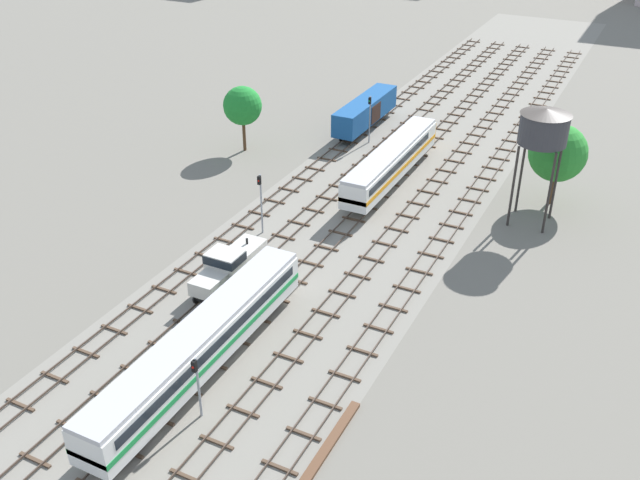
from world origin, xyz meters
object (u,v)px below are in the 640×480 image
at_px(diesel_railcar_centre_left_mid, 392,160).
at_px(signal_post_mid, 370,114).
at_px(freight_boxcar_far_left_midfar, 366,111).
at_px(signal_post_nearest, 197,380).
at_px(passenger_coach_centre_left_nearest, 201,343).
at_px(shunter_loco_left_near, 228,265).
at_px(signal_post_near, 261,197).
at_px(water_tower, 544,128).

distance_m(diesel_railcar_centre_left_mid, signal_post_mid, 11.63).
bearing_deg(freight_boxcar_far_left_midfar, signal_post_nearest, -77.92).
bearing_deg(passenger_coach_centre_left_nearest, signal_post_nearest, -57.98).
distance_m(passenger_coach_centre_left_nearest, signal_post_mid, 44.49).
bearing_deg(shunter_loco_left_near, diesel_railcar_centre_left_mid, 79.80).
distance_m(shunter_loco_left_near, signal_post_near, 9.32).
xyz_separation_m(passenger_coach_centre_left_nearest, diesel_railcar_centre_left_mid, (0.00, 34.47, -0.02)).
height_order(shunter_loco_left_near, signal_post_nearest, signal_post_nearest).
bearing_deg(shunter_loco_left_near, signal_post_mid, 93.71).
bearing_deg(signal_post_mid, water_tower, -28.32).
distance_m(signal_post_nearest, signal_post_mid, 48.32).
height_order(passenger_coach_centre_left_nearest, water_tower, water_tower).
bearing_deg(water_tower, passenger_coach_centre_left_nearest, -115.08).
height_order(passenger_coach_centre_left_nearest, signal_post_nearest, signal_post_nearest).
bearing_deg(shunter_loco_left_near, water_tower, 48.80).
xyz_separation_m(freight_boxcar_far_left_midfar, signal_post_mid, (2.20, -3.91, 1.19)).
xyz_separation_m(water_tower, signal_post_mid, (-21.71, 11.70, -5.87)).
xyz_separation_m(signal_post_nearest, signal_post_mid, (-8.81, 47.50, 0.64)).
bearing_deg(diesel_railcar_centre_left_mid, shunter_loco_left_near, -100.20).
relative_size(shunter_loco_left_near, signal_post_near, 1.43).
bearing_deg(freight_boxcar_far_left_midfar, shunter_loco_left_near, -83.38).
distance_m(passenger_coach_centre_left_nearest, signal_post_nearest, 4.17).
distance_m(passenger_coach_centre_left_nearest, freight_boxcar_far_left_midfar, 48.69).
distance_m(freight_boxcar_far_left_midfar, water_tower, 29.41).
distance_m(shunter_loco_left_near, diesel_railcar_centre_left_mid, 24.87).
distance_m(diesel_railcar_centre_left_mid, water_tower, 16.76).
bearing_deg(water_tower, signal_post_near, -148.33).
bearing_deg(water_tower, signal_post_mid, 151.68).
bearing_deg(freight_boxcar_far_left_midfar, passenger_coach_centre_left_nearest, -79.59).
bearing_deg(signal_post_near, freight_boxcar_far_left_midfar, 94.33).
bearing_deg(freight_boxcar_far_left_midfar, diesel_railcar_centre_left_mid, -56.73).
relative_size(signal_post_nearest, signal_post_mid, 0.81).
distance_m(freight_boxcar_far_left_midfar, signal_post_near, 29.11).
distance_m(freight_boxcar_far_left_midfar, signal_post_mid, 4.64).
bearing_deg(signal_post_mid, diesel_railcar_centre_left_mid, -55.22).
height_order(signal_post_near, signal_post_mid, signal_post_near).
bearing_deg(signal_post_nearest, signal_post_mid, 100.50).
distance_m(shunter_loco_left_near, freight_boxcar_far_left_midfar, 38.15).
height_order(shunter_loco_left_near, diesel_railcar_centre_left_mid, diesel_railcar_centre_left_mid).
bearing_deg(diesel_railcar_centre_left_mid, water_tower, -8.25).
xyz_separation_m(passenger_coach_centre_left_nearest, water_tower, (15.11, 32.28, 6.90)).
height_order(passenger_coach_centre_left_nearest, signal_post_mid, signal_post_mid).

